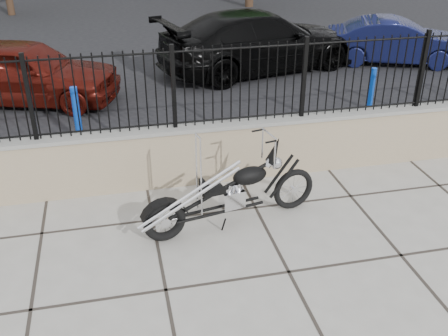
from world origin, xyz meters
The scene contains 10 objects.
ground_plane centered at (0.00, 0.00, 0.00)m, with size 90.00×90.00×0.00m, color #99968E.
parking_lot centered at (0.00, 12.50, 0.00)m, with size 30.00×30.00×0.00m, color black.
retaining_wall centered at (0.00, 2.50, 0.48)m, with size 14.00×0.36×0.96m, color gray.
iron_fence centered at (0.00, 2.50, 1.56)m, with size 14.00×0.08×1.20m, color black.
chopper_motorcycle centered at (-0.48, 1.17, 0.73)m, with size 2.42×0.43×1.45m, color black, non-canonical shape.
car_red centered at (-3.68, 6.80, 0.69)m, with size 1.62×4.03×1.37m, color #4F110B.
car_black centered at (1.88, 7.93, 0.75)m, with size 2.12×5.20×1.51m, color black.
car_blue centered at (5.58, 7.74, 0.59)m, with size 1.24×3.57×1.18m, color #10153E.
bollard_a centered at (-2.54, 4.36, 0.54)m, with size 0.13×0.13×1.07m, color blue.
bollard_b centered at (3.41, 4.75, 0.45)m, with size 0.11×0.11×0.90m, color #0B3EAD.
Camera 1 is at (-1.87, -4.74, 4.09)m, focal length 42.00 mm.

